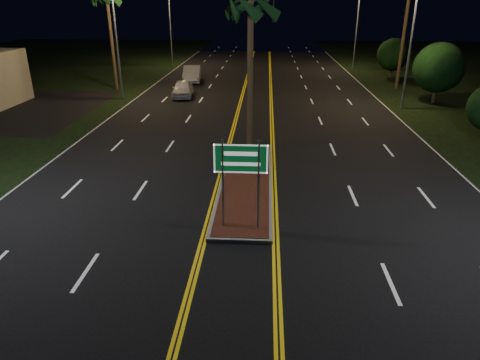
# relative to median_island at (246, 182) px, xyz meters

# --- Properties ---
(ground) EXTENTS (120.00, 120.00, 0.00)m
(ground) POSITION_rel_median_island_xyz_m (0.00, -7.00, -0.08)
(ground) COLOR black
(ground) RESTS_ON ground
(median_island) EXTENTS (2.25, 10.25, 0.17)m
(median_island) POSITION_rel_median_island_xyz_m (0.00, 0.00, 0.00)
(median_island) COLOR gray
(median_island) RESTS_ON ground
(highway_sign) EXTENTS (1.80, 0.08, 3.20)m
(highway_sign) POSITION_rel_median_island_xyz_m (0.00, -4.20, 2.32)
(highway_sign) COLOR gray
(highway_sign) RESTS_ON ground
(streetlight_left_mid) EXTENTS (1.91, 0.44, 9.00)m
(streetlight_left_mid) POSITION_rel_median_island_xyz_m (-10.61, 17.00, 5.57)
(streetlight_left_mid) COLOR gray
(streetlight_left_mid) RESTS_ON ground
(streetlight_left_far) EXTENTS (1.91, 0.44, 9.00)m
(streetlight_left_far) POSITION_rel_median_island_xyz_m (-10.61, 37.00, 5.57)
(streetlight_left_far) COLOR gray
(streetlight_left_far) RESTS_ON ground
(streetlight_right_mid) EXTENTS (1.91, 0.44, 9.00)m
(streetlight_right_mid) POSITION_rel_median_island_xyz_m (10.61, 15.00, 5.57)
(streetlight_right_mid) COLOR gray
(streetlight_right_mid) RESTS_ON ground
(streetlight_right_far) EXTENTS (1.91, 0.44, 9.00)m
(streetlight_right_far) POSITION_rel_median_island_xyz_m (10.61, 35.00, 5.57)
(streetlight_right_far) COLOR gray
(streetlight_right_far) RESTS_ON ground
(palm_median) EXTENTS (2.40, 2.40, 8.30)m
(palm_median) POSITION_rel_median_island_xyz_m (0.00, 3.50, 7.19)
(palm_median) COLOR #382819
(palm_median) RESTS_ON ground
(shrub_mid) EXTENTS (3.78, 3.78, 4.62)m
(shrub_mid) POSITION_rel_median_island_xyz_m (14.00, 17.00, 2.64)
(shrub_mid) COLOR #382819
(shrub_mid) RESTS_ON ground
(shrub_far) EXTENTS (3.24, 3.24, 3.96)m
(shrub_far) POSITION_rel_median_island_xyz_m (13.80, 29.00, 2.25)
(shrub_far) COLOR #382819
(shrub_far) RESTS_ON ground
(car_near) EXTENTS (2.45, 4.93, 1.59)m
(car_near) POSITION_rel_median_island_xyz_m (-6.18, 18.14, 0.71)
(car_near) COLOR silver
(car_near) RESTS_ON ground
(car_far) EXTENTS (2.85, 5.57, 1.79)m
(car_far) POSITION_rel_median_island_xyz_m (-6.57, 25.29, 0.81)
(car_far) COLOR #A0A1A9
(car_far) RESTS_ON ground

